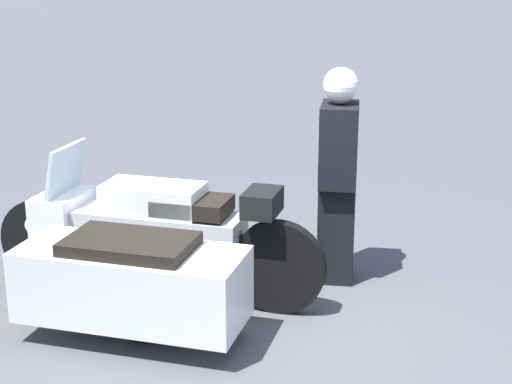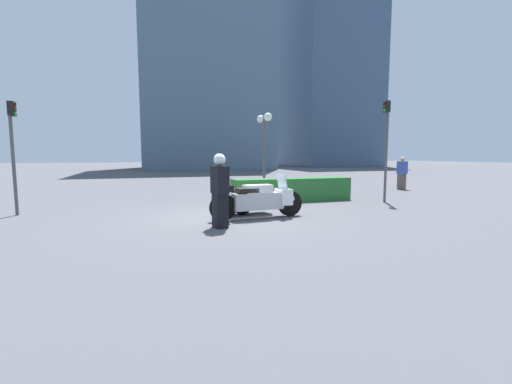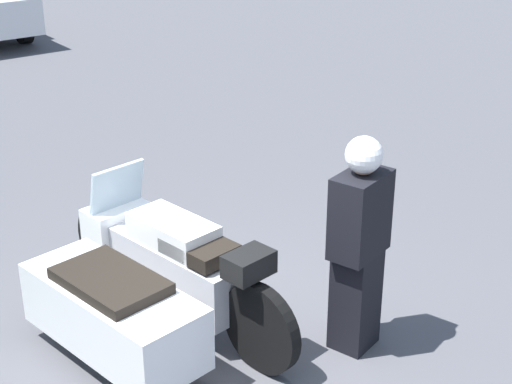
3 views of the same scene
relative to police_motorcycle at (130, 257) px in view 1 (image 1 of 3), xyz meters
The scene contains 3 objects.
ground_plane 0.90m from the police_motorcycle, behind, with size 160.00×160.00×0.00m, color #4C4C51.
police_motorcycle is the anchor object (origin of this frame).
officer_rider 1.79m from the police_motorcycle, 135.13° to the right, with size 0.38×0.52×1.75m.
Camera 1 is at (-1.89, 4.68, 2.58)m, focal length 55.00 mm.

